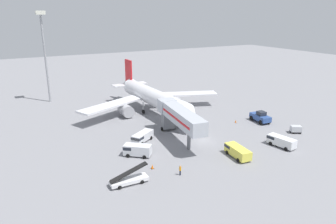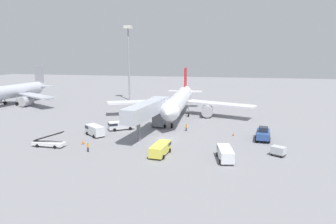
# 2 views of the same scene
# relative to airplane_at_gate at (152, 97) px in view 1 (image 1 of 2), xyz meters

# --- Properties ---
(ground_plane) EXTENTS (300.00, 300.00, 0.00)m
(ground_plane) POSITION_rel_airplane_at_gate_xyz_m (0.68, -21.57, -4.09)
(ground_plane) COLOR gray
(airplane_at_gate) EXTENTS (38.94, 37.93, 11.81)m
(airplane_at_gate) POSITION_rel_airplane_at_gate_xyz_m (0.00, 0.00, 0.00)
(airplane_at_gate) COLOR silver
(airplane_at_gate) RESTS_ON ground
(jet_bridge) EXTENTS (5.45, 17.85, 6.76)m
(jet_bridge) POSITION_rel_airplane_at_gate_xyz_m (-3.16, -18.52, 0.90)
(jet_bridge) COLOR #B2B7C1
(jet_bridge) RESTS_ON ground
(pushback_tug) EXTENTS (3.12, 5.49, 2.63)m
(pushback_tug) POSITION_rel_airplane_at_gate_xyz_m (19.17, -18.46, -2.87)
(pushback_tug) COLOR #2D4C8E
(pushback_tug) RESTS_ON ground
(belt_loader_truck) EXTENTS (5.86, 2.03, 2.91)m
(belt_loader_truck) POSITION_rel_airplane_at_gate_xyz_m (-18.40, -30.21, -3.35)
(belt_loader_truck) COLOR white
(belt_loader_truck) RESTS_ON ground
(service_van_rear_left) EXTENTS (2.78, 5.74, 1.87)m
(service_van_rear_left) POSITION_rel_airplane_at_gate_xyz_m (1.99, -30.56, -3.01)
(service_van_rear_left) COLOR #E5DB4C
(service_van_rear_left) RESTS_ON ground
(service_van_mid_right) EXTENTS (5.02, 4.61, 2.10)m
(service_van_mid_right) POSITION_rel_airplane_at_gate_xyz_m (-13.56, -21.77, -2.89)
(service_van_mid_right) COLOR silver
(service_van_mid_right) RESTS_ON ground
(service_van_far_center) EXTENTS (5.62, 4.61, 1.84)m
(service_van_far_center) POSITION_rel_airplane_at_gate_xyz_m (-10.10, -16.28, -3.02)
(service_van_far_center) COLOR silver
(service_van_far_center) RESTS_ON ground
(service_van_near_right) EXTENTS (2.91, 5.61, 1.93)m
(service_van_near_right) POSITION_rel_airplane_at_gate_xyz_m (12.34, -30.94, -2.98)
(service_van_near_right) COLOR white
(service_van_near_right) RESTS_ON ground
(baggage_cart_far_right) EXTENTS (2.57, 2.35, 1.57)m
(baggage_cart_far_right) POSITION_rel_airplane_at_gate_xyz_m (20.70, -27.38, -3.23)
(baggage_cart_far_right) COLOR #38383D
(baggage_cart_far_right) RESTS_ON ground
(ground_crew_worker_foreground) EXTENTS (0.45, 0.45, 1.69)m
(ground_crew_worker_foreground) POSITION_rel_airplane_at_gate_xyz_m (-10.31, -31.53, -3.20)
(ground_crew_worker_foreground) COLOR #1E2333
(ground_crew_worker_foreground) RESTS_ON ground
(ground_crew_worker_midground) EXTENTS (0.41, 0.41, 1.60)m
(ground_crew_worker_midground) POSITION_rel_airplane_at_gate_xyz_m (3.91, -14.59, -3.25)
(ground_crew_worker_midground) COLOR #1E2333
(ground_crew_worker_midground) RESTS_ON ground
(safety_cone_alpha) EXTENTS (0.50, 0.50, 0.76)m
(safety_cone_alpha) POSITION_rel_airplane_at_gate_xyz_m (-13.25, -27.50, -3.72)
(safety_cone_alpha) COLOR black
(safety_cone_alpha) RESTS_ON ground
(safety_cone_bravo) EXTENTS (0.47, 0.47, 0.72)m
(safety_cone_bravo) POSITION_rel_airplane_at_gate_xyz_m (-0.57, -7.94, -3.74)
(safety_cone_bravo) COLOR black
(safety_cone_bravo) RESTS_ON ground
(safety_cone_charlie) EXTENTS (0.43, 0.43, 0.66)m
(safety_cone_charlie) POSITION_rel_airplane_at_gate_xyz_m (13.71, -16.24, -3.77)
(safety_cone_charlie) COLOR black
(safety_cone_charlie) RESTS_ON ground
(apron_light_mast) EXTENTS (2.40, 2.40, 25.10)m
(apron_light_mast) POSITION_rel_airplane_at_gate_xyz_m (-21.39, 23.80, 13.38)
(apron_light_mast) COLOR #93969B
(apron_light_mast) RESTS_ON ground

